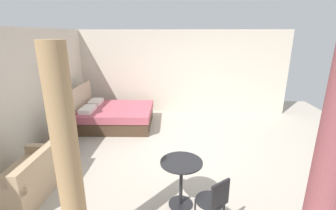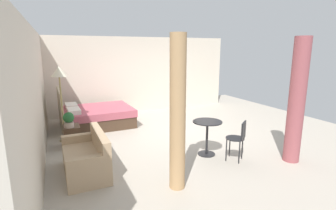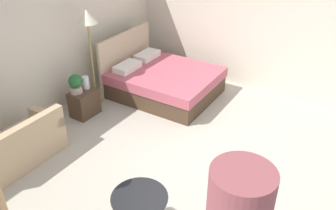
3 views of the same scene
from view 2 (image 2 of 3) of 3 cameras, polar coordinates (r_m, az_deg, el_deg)
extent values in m
cube|color=#B2A899|center=(7.12, 1.81, -6.10)|extent=(8.70, 9.60, 0.02)
cube|color=beige|center=(6.16, -27.01, 2.48)|extent=(8.70, 0.12, 2.65)
cube|color=beige|center=(9.45, -5.67, 6.71)|extent=(0.12, 6.60, 2.65)
cube|color=#473323|center=(7.96, -15.30, -3.19)|extent=(1.65, 1.97, 0.34)
cube|color=#B25160|center=(7.90, -15.41, -1.33)|extent=(1.69, 2.02, 0.20)
cube|color=tan|center=(7.76, -22.66, -1.01)|extent=(1.65, 0.12, 1.15)
cube|color=white|center=(7.44, -20.13, -1.22)|extent=(0.58, 0.34, 0.12)
cube|color=white|center=(8.12, -20.65, -0.17)|extent=(0.58, 0.34, 0.12)
cube|color=tan|center=(5.05, -17.86, -12.02)|extent=(1.37, 0.73, 0.41)
cube|color=tan|center=(4.95, -14.87, -7.62)|extent=(1.36, 0.16, 0.35)
cube|color=tan|center=(5.52, -18.85, -6.88)|extent=(0.15, 0.71, 0.15)
cube|color=tan|center=(4.39, -17.08, -11.81)|extent=(0.15, 0.71, 0.15)
cube|color=#473323|center=(6.47, -20.48, -6.43)|extent=(0.48, 0.36, 0.49)
cylinder|color=tan|center=(6.28, -21.04, -4.07)|extent=(0.21, 0.21, 0.13)
sphere|color=#235B2D|center=(6.24, -21.16, -2.60)|extent=(0.24, 0.24, 0.24)
cylinder|color=silver|center=(6.48, -21.00, -3.09)|extent=(0.12, 0.12, 0.23)
cylinder|color=#99844C|center=(6.97, -21.85, -7.24)|extent=(0.25, 0.25, 0.02)
cylinder|color=#99844C|center=(6.75, -22.38, -0.83)|extent=(0.04, 0.04, 1.58)
cone|color=beige|center=(6.62, -23.03, 6.87)|extent=(0.36, 0.36, 0.24)
cylinder|color=black|center=(5.74, 8.50, -10.64)|extent=(0.37, 0.37, 0.02)
cylinder|color=black|center=(5.61, 8.61, -7.33)|extent=(0.05, 0.05, 0.72)
cylinder|color=black|center=(5.50, 8.73, -3.67)|extent=(0.62, 0.62, 0.02)
cylinder|color=black|center=(5.65, 13.50, -8.84)|extent=(0.02, 0.02, 0.46)
cylinder|color=black|center=(5.42, 12.78, -9.75)|extent=(0.02, 0.02, 0.46)
cylinder|color=black|center=(5.60, 16.12, -9.19)|extent=(0.02, 0.02, 0.46)
cylinder|color=black|center=(5.36, 15.51, -10.14)|extent=(0.02, 0.02, 0.46)
cylinder|color=black|center=(5.43, 14.61, -7.13)|extent=(0.52, 0.52, 0.02)
cube|color=black|center=(5.34, 16.38, -5.46)|extent=(0.21, 0.25, 0.35)
cylinder|color=#994C51|center=(5.62, 26.61, 0.74)|extent=(0.31, 0.31, 2.47)
cylinder|color=tan|center=(4.00, 2.15, -2.14)|extent=(0.25, 0.25, 2.47)
camera|label=1|loc=(3.18, 40.55, 14.59)|focal=24.99mm
camera|label=3|loc=(5.37, 42.82, 23.19)|focal=38.14mm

